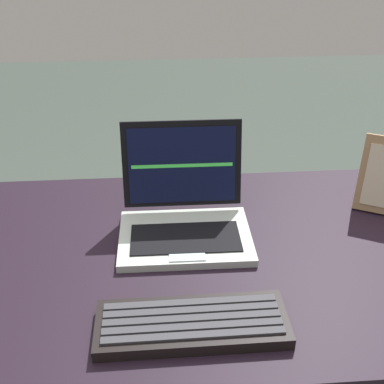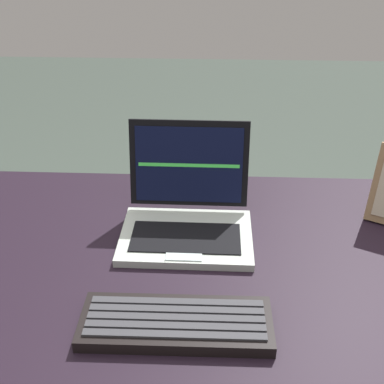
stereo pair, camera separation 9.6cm
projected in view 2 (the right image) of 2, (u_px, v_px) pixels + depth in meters
desk at (224, 296)px, 1.06m from camera, size 1.34×0.66×0.72m
laptop_front at (187, 214)px, 1.05m from camera, size 0.28×0.24×0.22m
external_keyboard at (176, 323)px, 0.82m from camera, size 0.32×0.12×0.03m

